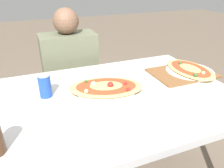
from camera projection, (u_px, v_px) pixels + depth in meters
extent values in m
cube|color=silver|center=(116.00, 98.00, 1.22)|extent=(1.32, 0.93, 0.04)
cylinder|color=#99999E|center=(13.00, 133.00, 1.53)|extent=(0.05, 0.05, 0.71)
cylinder|color=#99999E|center=(161.00, 100.00, 1.93)|extent=(0.05, 0.05, 0.71)
cube|color=black|center=(72.00, 92.00, 1.92)|extent=(0.40, 0.40, 0.04)
cube|color=black|center=(65.00, 60.00, 1.97)|extent=(0.38, 0.03, 0.44)
cylinder|color=#38383D|center=(97.00, 119.00, 1.94)|extent=(0.03, 0.03, 0.40)
cylinder|color=#38383D|center=(58.00, 128.00, 1.82)|extent=(0.03, 0.03, 0.40)
cylinder|color=#38383D|center=(87.00, 101.00, 2.22)|extent=(0.03, 0.03, 0.40)
cylinder|color=#38383D|center=(52.00, 108.00, 2.11)|extent=(0.03, 0.03, 0.40)
cylinder|color=#2D2D38|center=(87.00, 116.00, 1.94)|extent=(0.10, 0.10, 0.44)
cylinder|color=#2D2D38|center=(66.00, 121.00, 1.88)|extent=(0.10, 0.10, 0.44)
cube|color=#60664C|center=(70.00, 65.00, 1.78)|extent=(0.43, 0.23, 0.50)
sphere|color=brown|center=(66.00, 21.00, 1.62)|extent=(0.19, 0.19, 0.19)
cylinder|color=white|center=(106.00, 90.00, 1.25)|extent=(0.33, 0.33, 0.01)
ellipsoid|color=#E0AD66|center=(106.00, 87.00, 1.24)|extent=(0.47, 0.36, 0.02)
ellipsoid|color=#B24223|center=(106.00, 86.00, 1.24)|extent=(0.39, 0.30, 0.01)
sphere|color=beige|center=(86.00, 91.00, 1.17)|extent=(0.02, 0.02, 0.02)
sphere|color=maroon|center=(128.00, 90.00, 1.19)|extent=(0.02, 0.02, 0.02)
sphere|color=maroon|center=(125.00, 84.00, 1.25)|extent=(0.02, 0.02, 0.02)
sphere|color=beige|center=(93.00, 84.00, 1.23)|extent=(0.03, 0.03, 0.03)
sphere|color=#335928|center=(86.00, 82.00, 1.28)|extent=(0.02, 0.02, 0.02)
sphere|color=maroon|center=(110.00, 85.00, 1.23)|extent=(0.04, 0.04, 0.04)
cylinder|color=#1E47B2|center=(45.00, 86.00, 1.17)|extent=(0.07, 0.07, 0.12)
cylinder|color=silver|center=(43.00, 76.00, 1.14)|extent=(0.06, 0.06, 0.00)
cube|color=brown|center=(182.00, 73.00, 1.46)|extent=(0.41, 0.29, 0.01)
cylinder|color=white|center=(190.00, 72.00, 1.48)|extent=(0.32, 0.32, 0.01)
ellipsoid|color=#E0AD66|center=(190.00, 69.00, 1.48)|extent=(0.24, 0.39, 0.02)
ellipsoid|color=#B24223|center=(190.00, 68.00, 1.47)|extent=(0.20, 0.32, 0.01)
sphere|color=beige|center=(203.00, 73.00, 1.39)|extent=(0.02, 0.02, 0.02)
sphere|color=#335928|center=(180.00, 63.00, 1.54)|extent=(0.03, 0.03, 0.03)
sphere|color=#335928|center=(195.00, 75.00, 1.35)|extent=(0.03, 0.03, 0.03)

